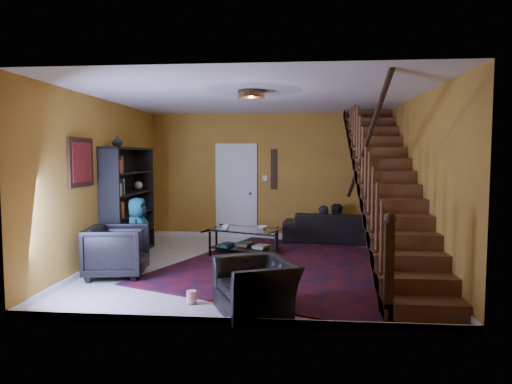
% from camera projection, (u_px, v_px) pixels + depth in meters
% --- Properties ---
extents(floor, '(5.50, 5.50, 0.00)m').
position_uv_depth(floor, '(256.00, 266.00, 7.65)').
color(floor, beige).
rests_on(floor, ground).
extents(room, '(5.50, 5.50, 5.50)m').
position_uv_depth(room, '(196.00, 246.00, 9.09)').
color(room, '#C08C2A').
rests_on(room, ground).
extents(staircase, '(0.95, 5.02, 3.18)m').
position_uv_depth(staircase, '(387.00, 184.00, 7.35)').
color(staircase, brown).
rests_on(staircase, floor).
extents(bookshelf, '(0.35, 1.80, 2.00)m').
position_uv_depth(bookshelf, '(129.00, 204.00, 8.39)').
color(bookshelf, black).
rests_on(bookshelf, floor).
extents(door, '(0.82, 0.05, 2.05)m').
position_uv_depth(door, '(236.00, 192.00, 10.34)').
color(door, silver).
rests_on(door, floor).
extents(framed_picture, '(0.04, 0.74, 0.74)m').
position_uv_depth(framed_picture, '(81.00, 162.00, 6.86)').
color(framed_picture, maroon).
rests_on(framed_picture, room).
extents(wall_hanging, '(0.14, 0.03, 0.90)m').
position_uv_depth(wall_hanging, '(274.00, 169.00, 10.23)').
color(wall_hanging, black).
rests_on(wall_hanging, room).
extents(ceiling_fixture, '(0.40, 0.40, 0.10)m').
position_uv_depth(ceiling_fixture, '(251.00, 94.00, 6.64)').
color(ceiling_fixture, '#3F2814').
rests_on(ceiling_fixture, room).
extents(rug, '(5.02, 5.31, 0.02)m').
position_uv_depth(rug, '(292.00, 267.00, 7.55)').
color(rug, '#4C0D14').
rests_on(rug, floor).
extents(sofa, '(2.27, 1.06, 0.64)m').
position_uv_depth(sofa, '(335.00, 227.00, 9.78)').
color(sofa, black).
rests_on(sofa, floor).
extents(armchair_left, '(0.99, 0.96, 0.79)m').
position_uv_depth(armchair_left, '(117.00, 251.00, 6.94)').
color(armchair_left, black).
rests_on(armchair_left, floor).
extents(armchair_right, '(1.15, 1.21, 0.62)m').
position_uv_depth(armchair_right, '(256.00, 286.00, 5.38)').
color(armchair_right, black).
rests_on(armchair_right, floor).
extents(person_adult_a, '(0.48, 0.34, 1.24)m').
position_uv_depth(person_adult_a, '(323.00, 234.00, 9.86)').
color(person_adult_a, black).
rests_on(person_adult_a, sofa).
extents(person_adult_b, '(0.66, 0.53, 1.27)m').
position_uv_depth(person_adult_b, '(335.00, 233.00, 9.84)').
color(person_adult_b, black).
rests_on(person_adult_b, sofa).
extents(person_child, '(0.37, 0.57, 1.16)m').
position_uv_depth(person_child, '(137.00, 233.00, 7.53)').
color(person_child, '#1B5A69').
rests_on(person_child, armchair_left).
extents(coffee_table, '(1.45, 1.16, 0.48)m').
position_uv_depth(coffee_table, '(245.00, 239.00, 8.57)').
color(coffee_table, black).
rests_on(coffee_table, floor).
extents(cup_a, '(0.16, 0.16, 0.09)m').
position_uv_depth(cup_a, '(226.00, 228.00, 8.40)').
color(cup_a, '#999999').
rests_on(cup_a, coffee_table).
extents(cup_b, '(0.13, 0.13, 0.10)m').
position_uv_depth(cup_b, '(226.00, 227.00, 8.51)').
color(cup_b, '#999999').
rests_on(cup_b, coffee_table).
extents(bowl, '(0.26, 0.26, 0.05)m').
position_uv_depth(bowl, '(262.00, 227.00, 8.55)').
color(bowl, '#999999').
rests_on(bowl, coffee_table).
extents(vase, '(0.18, 0.18, 0.19)m').
position_uv_depth(vase, '(117.00, 141.00, 7.81)').
color(vase, '#999999').
rests_on(vase, bookshelf).
extents(popcorn_bucket, '(0.13, 0.13, 0.15)m').
position_uv_depth(popcorn_bucket, '(192.00, 297.00, 5.68)').
color(popcorn_bucket, red).
rests_on(popcorn_bucket, rug).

